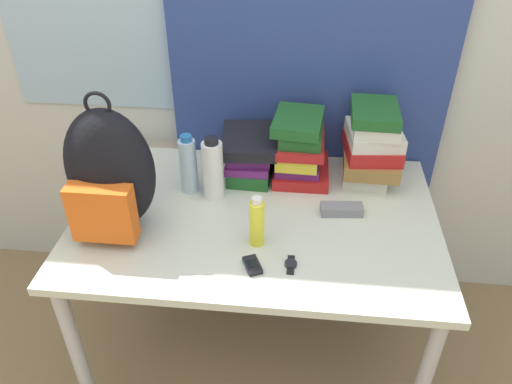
# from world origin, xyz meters

# --- Properties ---
(wall_back) EXTENTS (6.00, 0.06, 2.50)m
(wall_back) POSITION_xyz_m (-0.00, 0.95, 1.25)
(wall_back) COLOR beige
(wall_back) RESTS_ON ground_plane
(curtain_blue) EXTENTS (1.10, 0.04, 2.50)m
(curtain_blue) POSITION_xyz_m (0.16, 0.90, 1.25)
(curtain_blue) COLOR navy
(curtain_blue) RESTS_ON ground_plane
(desk) EXTENTS (1.30, 0.87, 0.73)m
(desk) POSITION_xyz_m (0.00, 0.43, 0.66)
(desk) COLOR beige
(desk) RESTS_ON ground_plane
(backpack) EXTENTS (0.30, 0.25, 0.50)m
(backpack) POSITION_xyz_m (-0.47, 0.33, 0.95)
(backpack) COLOR black
(backpack) RESTS_ON desk
(book_stack_left) EXTENTS (0.23, 0.28, 0.17)m
(book_stack_left) POSITION_xyz_m (-0.05, 0.71, 0.82)
(book_stack_left) COLOR #1E5623
(book_stack_left) RESTS_ON desk
(book_stack_center) EXTENTS (0.23, 0.29, 0.26)m
(book_stack_center) POSITION_xyz_m (0.14, 0.72, 0.86)
(book_stack_center) COLOR red
(book_stack_center) RESTS_ON desk
(book_stack_right) EXTENTS (0.22, 0.26, 0.31)m
(book_stack_right) POSITION_xyz_m (0.42, 0.72, 0.89)
(book_stack_right) COLOR silver
(book_stack_right) RESTS_ON desk
(water_bottle) EXTENTS (0.06, 0.06, 0.24)m
(water_bottle) POSITION_xyz_m (-0.27, 0.57, 0.85)
(water_bottle) COLOR silver
(water_bottle) RESTS_ON desk
(sports_bottle) EXTENTS (0.08, 0.08, 0.25)m
(sports_bottle) POSITION_xyz_m (-0.17, 0.53, 0.85)
(sports_bottle) COLOR white
(sports_bottle) RESTS_ON desk
(sunscreen_bottle) EXTENTS (0.05, 0.05, 0.19)m
(sunscreen_bottle) POSITION_xyz_m (0.02, 0.28, 0.82)
(sunscreen_bottle) COLOR yellow
(sunscreen_bottle) RESTS_ON desk
(cell_phone) EXTENTS (0.07, 0.09, 0.02)m
(cell_phone) POSITION_xyz_m (0.02, 0.16, 0.74)
(cell_phone) COLOR black
(cell_phone) RESTS_ON desk
(sunglasses_case) EXTENTS (0.15, 0.07, 0.04)m
(sunglasses_case) POSITION_xyz_m (0.31, 0.47, 0.75)
(sunglasses_case) COLOR gray
(sunglasses_case) RESTS_ON desk
(wristwatch) EXTENTS (0.04, 0.09, 0.01)m
(wristwatch) POSITION_xyz_m (0.14, 0.18, 0.74)
(wristwatch) COLOR black
(wristwatch) RESTS_ON desk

